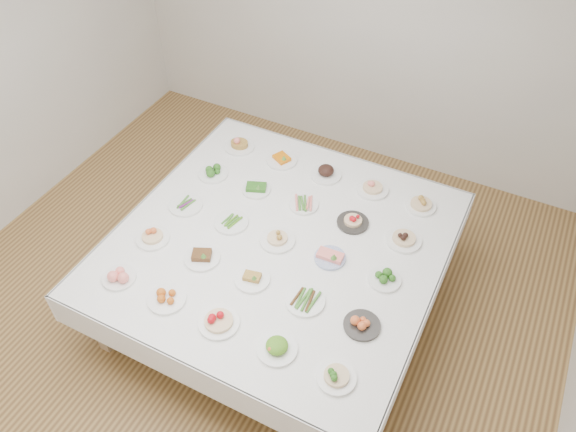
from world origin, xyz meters
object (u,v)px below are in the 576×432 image
at_px(display_table, 279,246).
at_px(dish_0, 118,274).
at_px(dish_12, 277,236).
at_px(dish_24, 422,202).

height_order(display_table, dish_0, dish_0).
distance_m(dish_0, dish_12, 1.16).
relative_size(display_table, dish_0, 10.17).
height_order(dish_0, dish_12, dish_12).
bearing_deg(dish_0, dish_12, 44.94).
relative_size(display_table, dish_24, 10.05).
bearing_deg(dish_12, dish_24, 45.07).
xyz_separation_m(display_table, dish_24, (0.83, 0.83, 0.12)).
xyz_separation_m(display_table, dish_0, (-0.83, -0.83, 0.11)).
bearing_deg(dish_12, display_table, 50.48).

